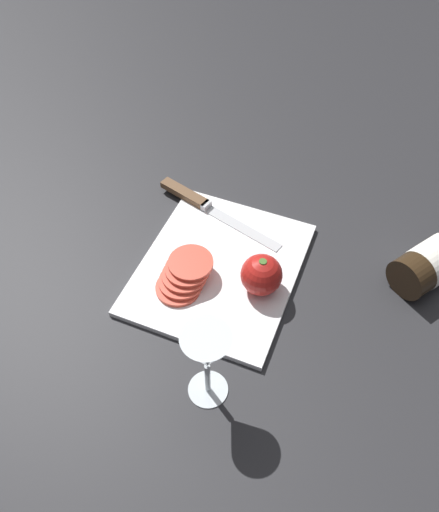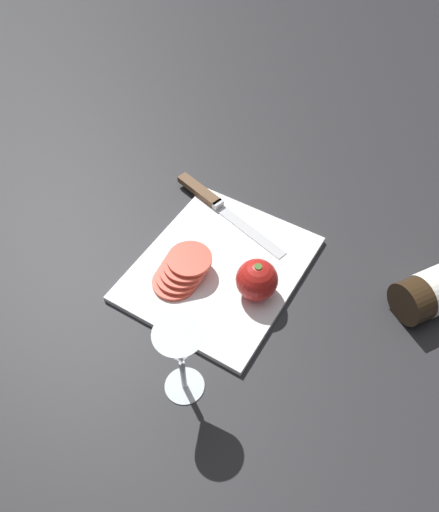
{
  "view_description": "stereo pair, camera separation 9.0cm",
  "coord_description": "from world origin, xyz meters",
  "px_view_note": "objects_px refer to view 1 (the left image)",
  "views": [
    {
      "loc": [
        0.55,
        0.2,
        0.74
      ],
      "look_at": [
        0.02,
        -0.01,
        0.04
      ],
      "focal_mm": 35.0,
      "sensor_mm": 36.0,
      "label": 1
    },
    {
      "loc": [
        0.51,
        0.28,
        0.74
      ],
      "look_at": [
        0.02,
        -0.01,
        0.04
      ],
      "focal_mm": 35.0,
      "sensor_mm": 36.0,
      "label": 2
    }
  ],
  "objects_px": {
    "whole_tomato": "(261,275)",
    "knife": "(195,200)",
    "wine_glass": "(207,355)",
    "tomato_slice_stack_near": "(184,275)"
  },
  "relations": [
    {
      "from": "wine_glass",
      "to": "whole_tomato",
      "type": "xyz_separation_m",
      "value": [
        -0.21,
        0.01,
        -0.07
      ]
    },
    {
      "from": "knife",
      "to": "tomato_slice_stack_near",
      "type": "xyz_separation_m",
      "value": [
        0.19,
        0.07,
        0.01
      ]
    },
    {
      "from": "whole_tomato",
      "to": "tomato_slice_stack_near",
      "type": "relative_size",
      "value": 0.62
    },
    {
      "from": "whole_tomato",
      "to": "knife",
      "type": "xyz_separation_m",
      "value": [
        -0.15,
        -0.2,
        -0.03
      ]
    },
    {
      "from": "wine_glass",
      "to": "tomato_slice_stack_near",
      "type": "distance_m",
      "value": 0.22
    },
    {
      "from": "wine_glass",
      "to": "knife",
      "type": "bearing_deg",
      "value": -153.37
    },
    {
      "from": "wine_glass",
      "to": "knife",
      "type": "height_order",
      "value": "wine_glass"
    },
    {
      "from": "whole_tomato",
      "to": "tomato_slice_stack_near",
      "type": "height_order",
      "value": "whole_tomato"
    },
    {
      "from": "whole_tomato",
      "to": "knife",
      "type": "height_order",
      "value": "whole_tomato"
    },
    {
      "from": "whole_tomato",
      "to": "tomato_slice_stack_near",
      "type": "distance_m",
      "value": 0.14
    }
  ]
}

